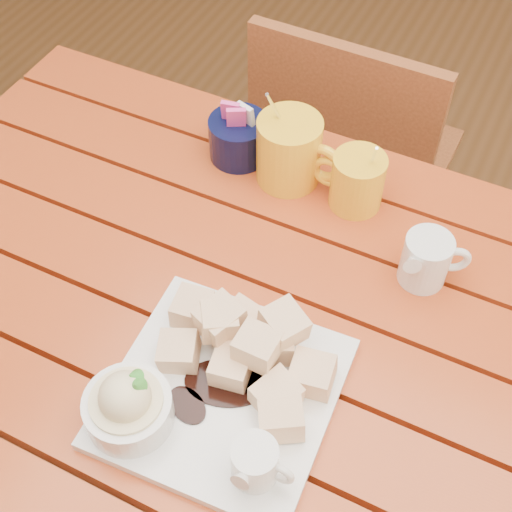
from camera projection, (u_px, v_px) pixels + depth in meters
The scene contains 8 objects.
ground at pixel (250, 507), 1.56m from camera, with size 5.00×5.00×0.00m, color brown.
table at pixel (247, 356), 1.06m from camera, with size 1.20×0.79×0.75m.
dessert_plate at pixel (207, 386), 0.87m from camera, with size 0.29×0.29×0.11m.
coffee_mug_left at pixel (356, 180), 1.07m from camera, with size 0.12×0.08×0.14m.
coffee_mug_right at pixel (291, 150), 1.09m from camera, with size 0.14×0.10×0.17m.
cream_pitcher at pixel (427, 260), 0.98m from camera, with size 0.10×0.08×0.08m.
sugar_caddy at pixel (239, 137), 1.14m from camera, with size 0.10×0.10×0.10m.
chair_far at pixel (350, 161), 1.58m from camera, with size 0.39×0.39×0.82m.
Camera 1 is at (0.25, -0.48, 1.56)m, focal length 50.00 mm.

